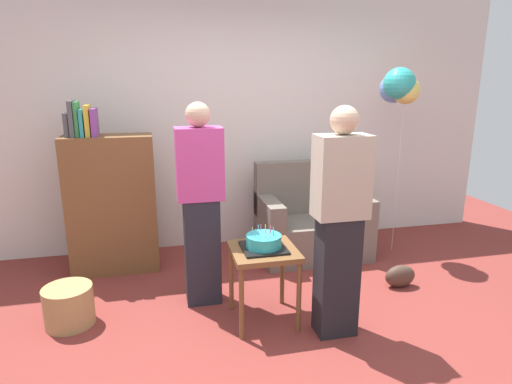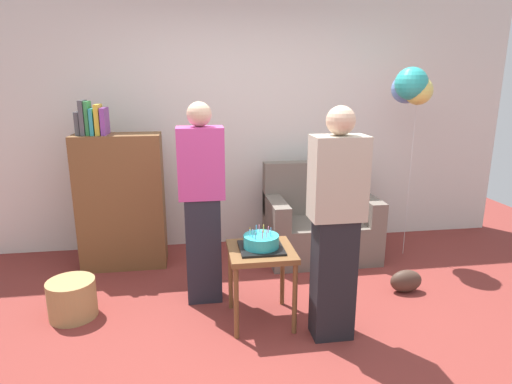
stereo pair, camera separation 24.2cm
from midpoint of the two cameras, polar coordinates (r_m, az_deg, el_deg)
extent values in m
plane|color=maroon|center=(3.21, 5.48, -19.22)|extent=(8.00, 8.00, 0.00)
cube|color=silver|center=(4.70, -0.25, 9.29)|extent=(6.00, 0.10, 2.70)
cube|color=#6B6056|center=(4.53, 10.06, -6.11)|extent=(1.10, 0.70, 0.40)
cube|color=#6B6056|center=(4.63, 9.26, 0.61)|extent=(1.10, 0.16, 0.56)
cube|color=#6B6056|center=(4.30, 4.30, -2.54)|extent=(0.16, 0.70, 0.24)
cube|color=#6B6056|center=(4.60, 15.80, -1.93)|extent=(0.16, 0.70, 0.24)
cube|color=brown|center=(4.30, -15.86, -1.26)|extent=(0.80, 0.36, 1.30)
cube|color=#4C4C51|center=(4.22, -20.94, 8.49)|extent=(0.04, 0.18, 0.21)
cube|color=#4C4C51|center=(4.21, -20.35, 9.22)|extent=(0.04, 0.22, 0.31)
cube|color=#38934C|center=(4.20, -19.80, 9.20)|extent=(0.03, 0.19, 0.30)
cube|color=teal|center=(4.20, -19.20, 8.82)|extent=(0.03, 0.23, 0.24)
cube|color=gold|center=(4.19, -18.58, 9.09)|extent=(0.04, 0.22, 0.27)
cube|color=#7F3D93|center=(4.18, -17.84, 8.93)|extent=(0.04, 0.25, 0.24)
cube|color=brown|center=(3.20, 2.88, -7.90)|extent=(0.48, 0.48, 0.04)
cylinder|color=brown|center=(3.10, -0.33, -14.58)|extent=(0.04, 0.04, 0.54)
cylinder|color=brown|center=(3.18, 7.40, -13.90)|extent=(0.04, 0.04, 0.54)
cylinder|color=brown|center=(3.47, -1.36, -11.24)|extent=(0.04, 0.04, 0.54)
cylinder|color=brown|center=(3.54, 5.51, -10.74)|extent=(0.04, 0.04, 0.54)
cube|color=black|center=(3.18, 2.88, -7.44)|extent=(0.32, 0.32, 0.02)
cylinder|color=#2DB2B7|center=(3.17, 2.89, -6.55)|extent=(0.26, 0.26, 0.09)
cylinder|color=#66B2E5|center=(3.15, 4.20, -5.24)|extent=(0.01, 0.01, 0.06)
cylinder|color=#EA668C|center=(3.19, 3.85, -5.04)|extent=(0.01, 0.01, 0.05)
cylinder|color=#F2CC4C|center=(3.20, 3.18, -4.91)|extent=(0.01, 0.01, 0.06)
cylinder|color=#EA668C|center=(3.21, 2.58, -4.85)|extent=(0.01, 0.01, 0.06)
cylinder|color=#66B2E5|center=(3.19, 2.22, -4.96)|extent=(0.01, 0.01, 0.06)
cylinder|color=#F2CC4C|center=(3.17, 1.40, -5.15)|extent=(0.01, 0.01, 0.05)
cylinder|color=#66B2E5|center=(3.12, 1.40, -5.46)|extent=(0.01, 0.01, 0.05)
cylinder|color=#66B2E5|center=(3.10, 1.80, -5.54)|extent=(0.01, 0.01, 0.06)
cylinder|color=#66B2E5|center=(3.06, 2.20, -5.87)|extent=(0.01, 0.01, 0.05)
cylinder|color=#EA668C|center=(3.08, 3.15, -5.67)|extent=(0.01, 0.01, 0.06)
cylinder|color=#EA668C|center=(3.09, 3.71, -5.57)|extent=(0.01, 0.01, 0.06)
cylinder|color=#66B2E5|center=(3.13, 4.21, -5.52)|extent=(0.01, 0.01, 0.05)
cube|color=#23232D|center=(3.56, -5.03, -7.62)|extent=(0.28, 0.20, 0.88)
cube|color=#C6428E|center=(3.36, -5.30, 3.83)|extent=(0.36, 0.22, 0.56)
sphere|color=#D1A889|center=(3.31, -5.45, 10.23)|extent=(0.19, 0.19, 0.19)
cube|color=black|center=(3.13, 12.41, -11.18)|extent=(0.28, 0.20, 0.88)
cube|color=#B2A893|center=(2.90, 13.18, 1.78)|extent=(0.36, 0.22, 0.56)
sphere|color=#D1A889|center=(2.84, 13.62, 9.18)|extent=(0.19, 0.19, 0.19)
cylinder|color=#A88451|center=(3.65, -21.42, -13.07)|extent=(0.36, 0.36, 0.30)
ellipsoid|color=#473328|center=(4.05, 20.92, -10.99)|extent=(0.28, 0.14, 0.20)
cylinder|color=silver|center=(4.67, 21.13, 1.90)|extent=(0.00, 0.00, 1.67)
sphere|color=#2DADA8|center=(4.45, 21.41, 13.23)|extent=(0.31, 0.31, 0.31)
sphere|color=#668ED6|center=(4.58, 20.78, 12.68)|extent=(0.29, 0.29, 0.29)
sphere|color=#E5D666|center=(4.59, 21.15, 13.40)|extent=(0.24, 0.24, 0.24)
sphere|color=#E5D666|center=(4.49, 22.23, 12.32)|extent=(0.27, 0.27, 0.27)
camera|label=1|loc=(0.12, -87.90, 0.54)|focal=30.18mm
camera|label=2|loc=(0.12, 92.10, -0.54)|focal=30.18mm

